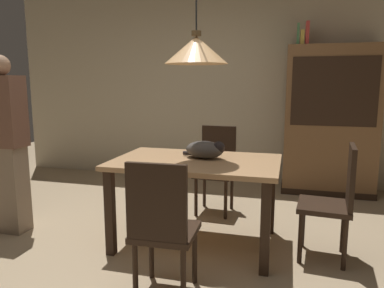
{
  "coord_description": "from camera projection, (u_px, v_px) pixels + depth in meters",
  "views": [
    {
      "loc": [
        0.91,
        -2.52,
        1.4
      ],
      "look_at": [
        0.06,
        0.63,
        0.85
      ],
      "focal_mm": 34.15,
      "sensor_mm": 36.0,
      "label": 1
    }
  ],
  "objects": [
    {
      "name": "ground",
      "position": [
        164.0,
        263.0,
        2.86
      ],
      "size": [
        10.0,
        10.0,
        0.0
      ],
      "primitive_type": "plane",
      "color": "tan"
    },
    {
      "name": "chair_right_side",
      "position": [
        335.0,
        198.0,
        2.85
      ],
      "size": [
        0.43,
        0.43,
        0.93
      ],
      "color": "black",
      "rests_on": "ground"
    },
    {
      "name": "person_standing",
      "position": [
        6.0,
        145.0,
        3.37
      ],
      "size": [
        0.36,
        0.22,
        1.65
      ],
      "color": "#84705B",
      "rests_on": "ground"
    },
    {
      "name": "book_red_tall",
      "position": [
        307.0,
        34.0,
        4.47
      ],
      "size": [
        0.04,
        0.22,
        0.28
      ],
      "primitive_type": "cube",
      "color": "#B73833",
      "rests_on": "hutch_bookcase"
    },
    {
      "name": "dining_table",
      "position": [
        196.0,
        171.0,
        3.13
      ],
      "size": [
        1.4,
        0.9,
        0.75
      ],
      "color": "tan",
      "rests_on": "ground"
    },
    {
      "name": "cat_sleeping",
      "position": [
        206.0,
        150.0,
        3.16
      ],
      "size": [
        0.4,
        0.28,
        0.16
      ],
      "color": "#4C4742",
      "rests_on": "dining_table"
    },
    {
      "name": "book_green_slim",
      "position": [
        298.0,
        35.0,
        4.5
      ],
      "size": [
        0.03,
        0.2,
        0.26
      ],
      "primitive_type": "cube",
      "color": "#427A4C",
      "rests_on": "hutch_bookcase"
    },
    {
      "name": "chair_near_front",
      "position": [
        162.0,
        224.0,
        2.31
      ],
      "size": [
        0.41,
        0.41,
        0.93
      ],
      "color": "black",
      "rests_on": "ground"
    },
    {
      "name": "pendant_lamp",
      "position": [
        196.0,
        50.0,
        2.96
      ],
      "size": [
        0.52,
        0.52,
        1.3
      ],
      "color": "#E0A86B"
    },
    {
      "name": "chair_far_back",
      "position": [
        216.0,
        165.0,
        3.98
      ],
      "size": [
        0.42,
        0.42,
        0.93
      ],
      "color": "black",
      "rests_on": "ground"
    },
    {
      "name": "back_wall",
      "position": [
        225.0,
        79.0,
        5.15
      ],
      "size": [
        6.4,
        0.1,
        2.9
      ],
      "primitive_type": "cube",
      "color": "beige",
      "rests_on": "ground"
    },
    {
      "name": "book_yellow_short",
      "position": [
        302.0,
        38.0,
        4.49
      ],
      "size": [
        0.04,
        0.2,
        0.18
      ],
      "primitive_type": "cube",
      "color": "gold",
      "rests_on": "hutch_bookcase"
    },
    {
      "name": "hutch_bookcase",
      "position": [
        330.0,
        124.0,
        4.56
      ],
      "size": [
        1.12,
        0.45,
        1.85
      ],
      "color": "brown",
      "rests_on": "ground"
    }
  ]
}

